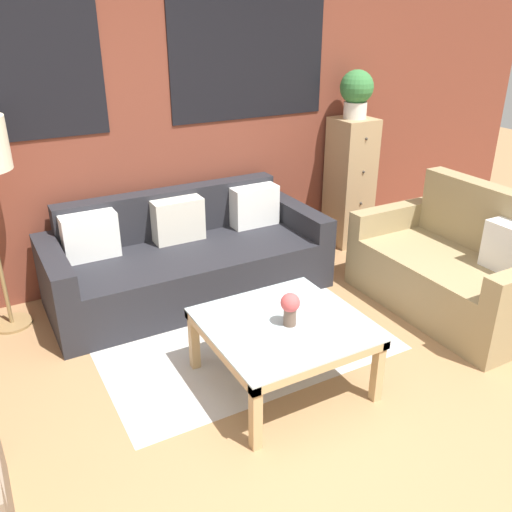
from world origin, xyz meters
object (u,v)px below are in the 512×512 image
at_px(settee_vintage, 456,270).
at_px(coffee_table, 282,332).
at_px(drawer_cabinet, 350,183).
at_px(couch_dark, 187,260).
at_px(potted_plant, 356,91).
at_px(flower_vase, 290,307).

height_order(settee_vintage, coffee_table, settee_vintage).
bearing_deg(coffee_table, drawer_cabinet, 42.90).
bearing_deg(couch_dark, coffee_table, -88.04).
relative_size(couch_dark, drawer_cabinet, 1.80).
xyz_separation_m(potted_plant, flower_vase, (-1.68, -1.62, -0.89)).
bearing_deg(couch_dark, settee_vintage, -35.63).
relative_size(drawer_cabinet, potted_plant, 2.87).
bearing_deg(potted_plant, coffee_table, -137.10).
relative_size(couch_dark, potted_plant, 5.17).
bearing_deg(drawer_cabinet, settee_vintage, -93.41).
height_order(couch_dark, potted_plant, potted_plant).
relative_size(couch_dark, coffee_table, 2.46).
bearing_deg(drawer_cabinet, coffee_table, -137.10).
distance_m(drawer_cabinet, flower_vase, 2.34).
xyz_separation_m(settee_vintage, flower_vase, (-1.60, -0.20, 0.23)).
relative_size(settee_vintage, potted_plant, 3.47).
relative_size(coffee_table, potted_plant, 2.10).
xyz_separation_m(couch_dark, flower_vase, (0.07, -1.40, 0.26)).
xyz_separation_m(coffee_table, drawer_cabinet, (1.71, 1.59, 0.24)).
bearing_deg(flower_vase, drawer_cabinet, 43.97).
bearing_deg(settee_vintage, coffee_table, -174.13).
height_order(potted_plant, flower_vase, potted_plant).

